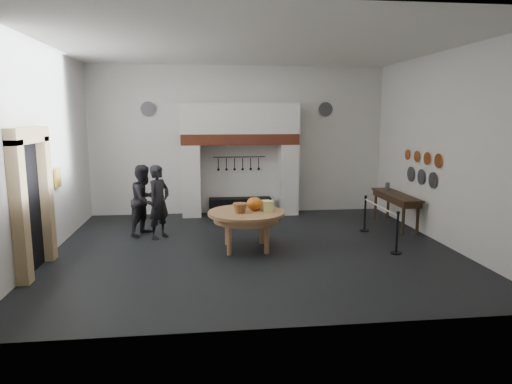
{
  "coord_description": "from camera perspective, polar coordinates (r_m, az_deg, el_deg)",
  "views": [
    {
      "loc": [
        -1.15,
        -10.05,
        3.02
      ],
      "look_at": [
        0.02,
        -0.22,
        1.35
      ],
      "focal_mm": 32.0,
      "sensor_mm": 36.0,
      "label": 1
    }
  ],
  "objects": [
    {
      "name": "floor",
      "position": [
        10.56,
        -0.27,
        -7.04
      ],
      "size": [
        9.0,
        8.0,
        0.02
      ],
      "primitive_type": "cube",
      "color": "black",
      "rests_on": "ground"
    },
    {
      "name": "bread_loaf",
      "position": [
        10.62,
        -1.96,
        -1.72
      ],
      "size": [
        0.31,
        0.18,
        0.13
      ],
      "primitive_type": "ellipsoid",
      "color": "olive",
      "rests_on": "work_table"
    },
    {
      "name": "wall_back",
      "position": [
        14.12,
        -2.13,
        6.45
      ],
      "size": [
        9.0,
        0.02,
        4.5
      ],
      "primitive_type": "cube",
      "color": "silver",
      "rests_on": "floor"
    },
    {
      "name": "wicker_basket",
      "position": [
        10.12,
        -2.0,
        -2.03
      ],
      "size": [
        0.34,
        0.34,
        0.22
      ],
      "primitive_type": "cone",
      "rotation": [
        3.14,
        0.0,
        0.06
      ],
      "color": "#A3693C",
      "rests_on": "work_table"
    },
    {
      "name": "hearth_brick_band",
      "position": [
        13.77,
        -2.02,
        6.62
      ],
      "size": [
        3.5,
        0.72,
        0.32
      ],
      "primitive_type": "cube",
      "color": "#9E442B",
      "rests_on": "chimney_pier_left"
    },
    {
      "name": "chimney_pier_left",
      "position": [
        13.84,
        -8.08,
        1.41
      ],
      "size": [
        0.55,
        0.7,
        2.15
      ],
      "primitive_type": "cube",
      "color": "silver",
      "rests_on": "floor"
    },
    {
      "name": "barrier_post_near",
      "position": [
        10.51,
        17.23,
        -5.02
      ],
      "size": [
        0.05,
        0.05,
        0.9
      ],
      "primitive_type": "cylinder",
      "color": "black",
      "rests_on": "floor"
    },
    {
      "name": "door_jamb_near",
      "position": [
        9.12,
        -27.44,
        -2.39
      ],
      "size": [
        0.22,
        0.3,
        2.6
      ],
      "primitive_type": "cube",
      "color": "tan",
      "rests_on": "floor"
    },
    {
      "name": "cheese_block_small",
      "position": [
        10.58,
        1.22,
        -1.57
      ],
      "size": [
        0.18,
        0.18,
        0.2
      ],
      "primitive_type": "cube",
      "color": "#E8D78B",
      "rests_on": "work_table"
    },
    {
      "name": "copper_pan_a",
      "position": [
        11.73,
        21.84,
        3.66
      ],
      "size": [
        0.03,
        0.34,
        0.34
      ],
      "primitive_type": "cylinder",
      "rotation": [
        0.0,
        1.57,
        0.0
      ],
      "color": "#C6662D",
      "rests_on": "wall_right"
    },
    {
      "name": "visitor_far",
      "position": [
        11.92,
        -13.77,
        -0.97
      ],
      "size": [
        1.03,
        1.09,
        1.79
      ],
      "primitive_type": "imported",
      "rotation": [
        0.0,
        0.0,
        1.04
      ],
      "color": "black",
      "rests_on": "floor"
    },
    {
      "name": "visitor_near",
      "position": [
        11.48,
        -12.03,
        -1.21
      ],
      "size": [
        0.74,
        0.79,
        1.82
      ],
      "primitive_type": "imported",
      "rotation": [
        0.0,
        0.0,
        0.94
      ],
      "color": "black",
      "rests_on": "floor"
    },
    {
      "name": "utensil_rail",
      "position": [
        14.07,
        -2.1,
        4.4
      ],
      "size": [
        1.6,
        0.02,
        0.02
      ],
      "primitive_type": "cylinder",
      "rotation": [
        0.0,
        1.57,
        0.0
      ],
      "color": "black",
      "rests_on": "wall_back"
    },
    {
      "name": "side_table",
      "position": [
        13.01,
        17.09,
        -0.36
      ],
      "size": [
        0.55,
        2.2,
        0.06
      ],
      "primitive_type": "cube",
      "color": "#331F12",
      "rests_on": "floor"
    },
    {
      "name": "copper_pan_d",
      "position": [
        13.2,
        18.43,
        4.44
      ],
      "size": [
        0.03,
        0.28,
        0.28
      ],
      "primitive_type": "cylinder",
      "rotation": [
        0.0,
        1.57,
        0.0
      ],
      "color": "#C6662D",
      "rests_on": "wall_right"
    },
    {
      "name": "work_table",
      "position": [
        10.31,
        -1.24,
        -2.63
      ],
      "size": [
        1.84,
        1.84,
        0.07
      ],
      "primitive_type": "cylinder",
      "rotation": [
        0.0,
        0.0,
        0.06
      ],
      "color": "tan",
      "rests_on": "floor"
    },
    {
      "name": "door_jamb_far",
      "position": [
        10.42,
        -24.77,
        -0.82
      ],
      "size": [
        0.22,
        0.3,
        2.6
      ],
      "primitive_type": "cube",
      "color": "tan",
      "rests_on": "floor"
    },
    {
      "name": "pumpkin",
      "position": [
        10.39,
        -0.2,
        -1.47
      ],
      "size": [
        0.36,
        0.36,
        0.31
      ],
      "primitive_type": "ellipsoid",
      "color": "orange",
      "rests_on": "work_table"
    },
    {
      "name": "wall_right",
      "position": [
        11.55,
        22.58,
        5.03
      ],
      "size": [
        0.02,
        8.0,
        4.5
      ],
      "primitive_type": "cube",
      "color": "silver",
      "rests_on": "floor"
    },
    {
      "name": "pewter_plate_left",
      "position": [
        11.96,
        21.24,
        1.39
      ],
      "size": [
        0.03,
        0.4,
        0.4
      ],
      "primitive_type": "cylinder",
      "rotation": [
        0.0,
        1.57,
        0.0
      ],
      "color": "#4C4C51",
      "rests_on": "wall_right"
    },
    {
      "name": "pewter_jug",
      "position": [
        13.53,
        16.1,
        0.66
      ],
      "size": [
        0.12,
        0.12,
        0.22
      ],
      "primitive_type": "cylinder",
      "color": "#535358",
      "rests_on": "side_table"
    },
    {
      "name": "chimney_hood",
      "position": [
        13.75,
        -2.03,
        9.16
      ],
      "size": [
        3.5,
        0.7,
        0.9
      ],
      "primitive_type": "cube",
      "color": "silver",
      "rests_on": "hearth_brick_band"
    },
    {
      "name": "wall_front",
      "position": [
        6.21,
        3.91,
        2.42
      ],
      "size": [
        9.0,
        0.02,
        4.5
      ],
      "primitive_type": "cube",
      "color": "silver",
      "rests_on": "floor"
    },
    {
      "name": "cheese_block_big",
      "position": [
        10.29,
        1.56,
        -1.78
      ],
      "size": [
        0.22,
        0.22,
        0.24
      ],
      "primitive_type": "cube",
      "color": "#F4F492",
      "rests_on": "work_table"
    },
    {
      "name": "ceiling",
      "position": [
        10.22,
        -0.29,
        17.9
      ],
      "size": [
        9.0,
        8.0,
        0.02
      ],
      "primitive_type": "cube",
      "color": "silver",
      "rests_on": "wall_back"
    },
    {
      "name": "door_lintel",
      "position": [
        9.62,
        -26.61,
        6.37
      ],
      "size": [
        0.22,
        1.7,
        0.3
      ],
      "primitive_type": "cube",
      "color": "tan",
      "rests_on": "door_jamb_near"
    },
    {
      "name": "wall_plaque",
      "position": [
        11.43,
        -23.54,
        1.64
      ],
      "size": [
        0.05,
        0.34,
        0.44
      ],
      "primitive_type": "cube",
      "color": "gold",
      "rests_on": "wall_left"
    },
    {
      "name": "door_recess",
      "position": [
        9.8,
        -26.49,
        -1.85
      ],
      "size": [
        0.04,
        1.1,
        2.5
      ],
      "primitive_type": "cube",
      "color": "black",
      "rests_on": "floor"
    },
    {
      "name": "barrier_post_far",
      "position": [
        12.31,
        13.47,
        -2.74
      ],
      "size": [
        0.05,
        0.05,
        0.9
      ],
      "primitive_type": "cylinder",
      "color": "black",
      "rests_on": "floor"
    },
    {
      "name": "pewter_plate_right",
      "position": [
        13.02,
        18.78,
        2.15
      ],
      "size": [
        0.03,
        0.4,
        0.4
      ],
      "primitive_type": "cylinder",
      "rotation": [
        0.0,
        1.57,
        0.0
      ],
      "color": "#4C4C51",
      "rests_on": "wall_right"
    },
    {
      "name": "wall_left",
      "position": [
        10.62,
        -25.26,
        4.51
      ],
      "size": [
        0.02,
        8.0,
        4.5
      ],
      "primitive_type": "cube",
      "color": "silver",
      "rests_on": "floor"
    },
    {
      "name": "iron_range",
      "position": [
        14.09,
        -1.99,
        -1.76
      ],
      "size": [
        1.9,
        0.45,
        0.5
      ],
      "primitive_type": "cube",
      "color": "black",
      "rests_on": "floor"
    },
    {
      "name": "pewter_plate_back_left",
      "position": [
        14.1,
        -13.32,
        10.06
      ],
      "size": [
        0.44,
        0.03,
        0.44
      ],
      "primitive_type": "cylinder",
      "rotation": [
        1.57,
        0.0,
        0.0
      ],
      "color": "#4C4C51",
      "rests_on": "wall_back"
    },
    {
      "name": "copper_pan_b",
      "position": [
        12.22,
        20.61,
        3.94
      ],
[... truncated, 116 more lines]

